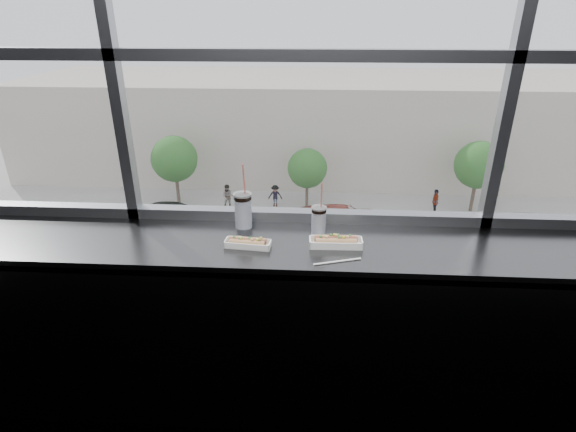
# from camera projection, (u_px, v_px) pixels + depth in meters

# --- Properties ---
(wall_back_lower) EXTENTS (6.00, 0.00, 6.00)m
(wall_back_lower) POSITION_uv_depth(u_px,v_px,m) (305.00, 299.00, 2.82)
(wall_back_lower) COLOR black
(wall_back_lower) RESTS_ON ground
(counter) EXTENTS (6.00, 0.55, 0.06)m
(counter) POSITION_uv_depth(u_px,v_px,m) (305.00, 248.00, 2.35)
(counter) COLOR #505051
(counter) RESTS_ON ground
(counter_fascia) EXTENTS (6.00, 0.04, 1.04)m
(counter_fascia) POSITION_uv_depth(u_px,v_px,m) (302.00, 359.00, 2.33)
(counter_fascia) COLOR #505051
(counter_fascia) RESTS_ON ground
(hotdog_tray_left) EXTENTS (0.24, 0.10, 0.06)m
(hotdog_tray_left) POSITION_uv_depth(u_px,v_px,m) (248.00, 243.00, 2.29)
(hotdog_tray_left) COLOR white
(hotdog_tray_left) RESTS_ON counter
(hotdog_tray_right) EXTENTS (0.27, 0.09, 0.07)m
(hotdog_tray_right) POSITION_uv_depth(u_px,v_px,m) (336.00, 241.00, 2.29)
(hotdog_tray_right) COLOR white
(hotdog_tray_right) RESTS_ON counter
(soda_cup_left) EXTENTS (0.10, 0.10, 0.38)m
(soda_cup_left) POSITION_uv_depth(u_px,v_px,m) (243.00, 209.00, 2.46)
(soda_cup_left) COLOR white
(soda_cup_left) RESTS_ON counter
(soda_cup_right) EXTENTS (0.08, 0.08, 0.31)m
(soda_cup_right) POSITION_uv_depth(u_px,v_px,m) (319.00, 220.00, 2.38)
(soda_cup_right) COLOR white
(soda_cup_right) RESTS_ON counter
(loose_straw) EXTENTS (0.23, 0.08, 0.01)m
(loose_straw) POSITION_uv_depth(u_px,v_px,m) (337.00, 261.00, 2.15)
(loose_straw) COLOR white
(loose_straw) RESTS_ON counter
(wrapper) EXTENTS (0.11, 0.08, 0.03)m
(wrapper) POSITION_uv_depth(u_px,v_px,m) (237.00, 240.00, 2.33)
(wrapper) COLOR silver
(wrapper) RESTS_ON counter
(plaza_ground) EXTENTS (120.00, 120.00, 0.00)m
(plaza_ground) POSITION_uv_depth(u_px,v_px,m) (314.00, 149.00, 47.10)
(plaza_ground) COLOR #A2A09A
(plaza_ground) RESTS_ON ground
(street_asphalt) EXTENTS (80.00, 10.00, 0.06)m
(street_asphalt) POSITION_uv_depth(u_px,v_px,m) (311.00, 262.00, 25.76)
(street_asphalt) COLOR black
(street_asphalt) RESTS_ON plaza_ground
(far_sidewalk) EXTENTS (80.00, 6.00, 0.04)m
(far_sidewalk) POSITION_uv_depth(u_px,v_px,m) (312.00, 207.00, 33.03)
(far_sidewalk) COLOR #A2A09A
(far_sidewalk) RESTS_ON plaza_ground
(far_building) EXTENTS (50.00, 14.00, 8.00)m
(far_building) POSITION_uv_depth(u_px,v_px,m) (315.00, 123.00, 40.44)
(far_building) COLOR #BFB3A6
(far_building) RESTS_ON plaza_ground
(car_far_a) EXTENTS (3.26, 6.80, 2.20)m
(car_far_a) POSITION_uv_depth(u_px,v_px,m) (174.00, 212.00, 29.42)
(car_far_a) COLOR black
(car_far_a) RESTS_ON street_asphalt
(car_far_c) EXTENTS (3.15, 6.74, 2.19)m
(car_far_c) POSITION_uv_depth(u_px,v_px,m) (532.00, 221.00, 28.16)
(car_far_c) COLOR white
(car_far_c) RESTS_ON street_asphalt
(car_near_b) EXTENTS (3.01, 6.22, 2.01)m
(car_near_b) POSITION_uv_depth(u_px,v_px,m) (141.00, 280.00, 22.16)
(car_near_b) COLOR black
(car_near_b) RESTS_ON street_asphalt
(car_far_b) EXTENTS (2.87, 6.86, 2.28)m
(car_far_b) POSITION_uv_depth(u_px,v_px,m) (344.00, 216.00, 28.79)
(car_far_b) COLOR #AF3F31
(car_far_b) RESTS_ON street_asphalt
(car_near_c) EXTENTS (3.20, 6.67, 2.16)m
(car_near_c) POSITION_uv_depth(u_px,v_px,m) (297.00, 284.00, 21.71)
(car_near_c) COLOR maroon
(car_near_c) RESTS_ON street_asphalt
(pedestrian_a) EXTENTS (0.97, 0.73, 2.18)m
(pedestrian_a) POSITION_uv_depth(u_px,v_px,m) (228.00, 194.00, 32.36)
(pedestrian_a) COLOR #66605B
(pedestrian_a) RESTS_ON far_sidewalk
(pedestrian_d) EXTENTS (0.74, 0.98, 2.21)m
(pedestrian_d) POSITION_uv_depth(u_px,v_px,m) (435.00, 199.00, 31.50)
(pedestrian_d) COLOR #66605B
(pedestrian_d) RESTS_ON far_sidewalk
(pedestrian_b) EXTENTS (0.88, 0.66, 1.97)m
(pedestrian_b) POSITION_uv_depth(u_px,v_px,m) (275.00, 194.00, 32.76)
(pedestrian_b) COLOR #66605B
(pedestrian_b) RESTS_ON far_sidewalk
(tree_left) EXTENTS (3.32, 3.32, 5.19)m
(tree_left) POSITION_uv_depth(u_px,v_px,m) (174.00, 159.00, 32.12)
(tree_left) COLOR #47382B
(tree_left) RESTS_ON far_sidewalk
(tree_center) EXTENTS (2.84, 2.84, 4.43)m
(tree_center) POSITION_uv_depth(u_px,v_px,m) (307.00, 168.00, 31.81)
(tree_center) COLOR #47382B
(tree_center) RESTS_ON far_sidewalk
(tree_right) EXTENTS (3.30, 3.30, 5.15)m
(tree_right) POSITION_uv_depth(u_px,v_px,m) (479.00, 165.00, 30.95)
(tree_right) COLOR #47382B
(tree_right) RESTS_ON far_sidewalk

